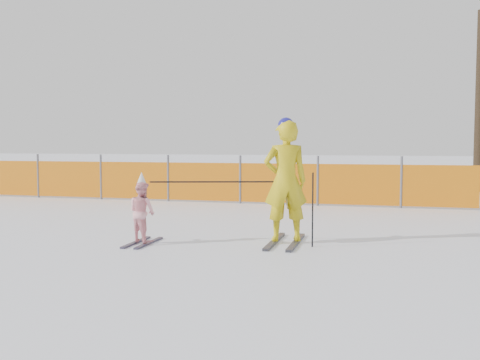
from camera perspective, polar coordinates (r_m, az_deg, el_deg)
name	(u,v)px	position (r m, az deg, el deg)	size (l,w,h in m)	color
ground	(231,250)	(7.90, -0.92, -7.50)	(120.00, 120.00, 0.00)	white
adult	(286,181)	(8.36, 4.88, -0.07)	(0.80, 1.44, 1.97)	black
child	(142,211)	(8.47, -10.41, -3.28)	(0.57, 0.96, 1.12)	black
ski_poles	(249,192)	(8.22, 0.95, -1.27)	(2.50, 0.56, 1.13)	black
safety_fence	(161,181)	(14.54, -8.38, -0.06)	(15.78, 0.06, 1.25)	#595960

